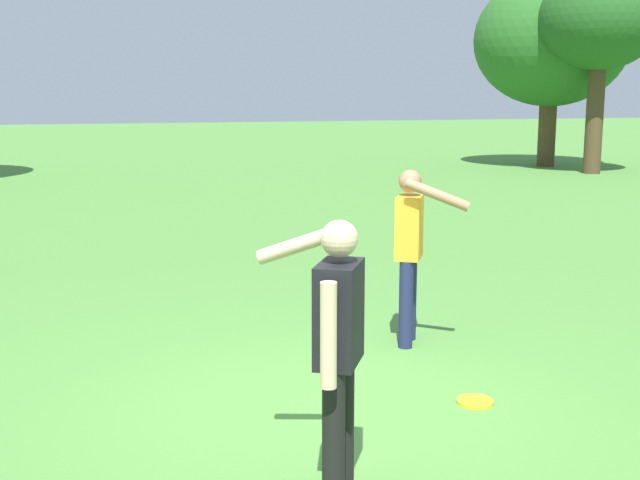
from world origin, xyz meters
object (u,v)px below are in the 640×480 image
person_catcher (410,243)px  tree_slender_mid (551,41)px  frisbee (475,401)px  person_thrower (337,339)px  tree_far_right (600,20)px

person_catcher → tree_slender_mid: (11.95, 15.88, 2.98)m
frisbee → tree_slender_mid: (12.08, 17.41, 3.93)m
person_catcher → frisbee: person_catcher is taller
person_thrower → tree_slender_mid: (13.56, 18.46, 2.98)m
person_catcher → tree_far_right: 18.23m
person_catcher → frisbee: (-0.13, -1.53, -0.95)m
person_thrower → frisbee: person_thrower is taller
person_catcher → tree_far_right: tree_far_right is taller
frisbee → tree_far_right: tree_far_right is taller
person_catcher → frisbee: 1.80m
person_thrower → tree_far_right: size_ratio=0.28×
frisbee → tree_far_right: bearing=51.2°
frisbee → tree_far_right: size_ratio=0.05×
person_thrower → tree_far_right: 21.19m
person_thrower → person_catcher: 3.04m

